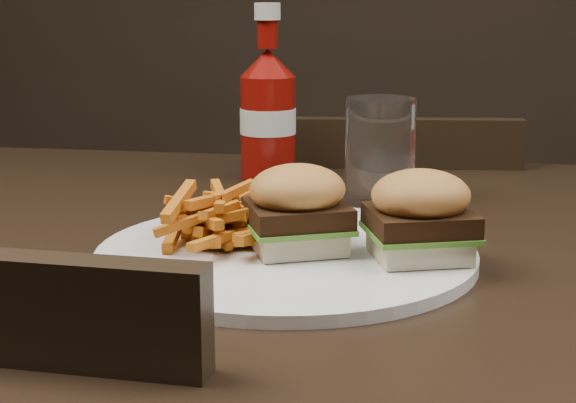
% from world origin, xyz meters
% --- Properties ---
extents(dining_table, '(1.20, 0.80, 0.04)m').
position_xyz_m(dining_table, '(0.00, 0.00, 0.73)').
color(dining_table, black).
rests_on(dining_table, ground).
extents(chair_far, '(0.40, 0.40, 0.03)m').
position_xyz_m(chair_far, '(0.07, 0.50, 0.43)').
color(chair_far, black).
rests_on(chair_far, ground).
extents(plate, '(0.33, 0.33, 0.01)m').
position_xyz_m(plate, '(0.03, -0.10, 0.76)').
color(plate, white).
rests_on(plate, dining_table).
extents(sandwich_half_a, '(0.10, 0.09, 0.02)m').
position_xyz_m(sandwich_half_a, '(0.04, -0.10, 0.77)').
color(sandwich_half_a, beige).
rests_on(sandwich_half_a, plate).
extents(sandwich_half_b, '(0.09, 0.09, 0.02)m').
position_xyz_m(sandwich_half_b, '(0.14, -0.11, 0.77)').
color(sandwich_half_b, beige).
rests_on(sandwich_half_b, plate).
extents(fries_pile, '(0.13, 0.13, 0.04)m').
position_xyz_m(fries_pile, '(-0.03, -0.09, 0.78)').
color(fries_pile, '#C15E06').
rests_on(fries_pile, plate).
extents(ketchup_bottle, '(0.09, 0.09, 0.13)m').
position_xyz_m(ketchup_bottle, '(-0.05, 0.24, 0.81)').
color(ketchup_bottle, maroon).
rests_on(ketchup_bottle, dining_table).
extents(tumbler, '(0.08, 0.08, 0.12)m').
position_xyz_m(tumbler, '(0.09, 0.14, 0.81)').
color(tumbler, white).
rests_on(tumbler, dining_table).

